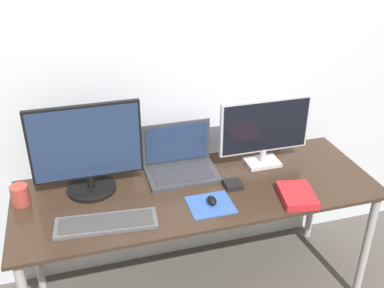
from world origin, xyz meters
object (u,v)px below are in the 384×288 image
object	(u,v)px
laptop	(180,161)
mug	(20,195)
mouse	(212,200)
monitor_left	(87,151)
keyboard	(106,223)
monitor_right	(265,130)
book	(297,195)
power_brick	(233,185)

from	to	relation	value
laptop	mug	size ratio (longest dim) A/B	3.80
mouse	mug	xyz separation A→B (m)	(-0.88, 0.26, 0.03)
monitor_left	laptop	world-z (taller)	monitor_left
keyboard	mug	xyz separation A→B (m)	(-0.38, 0.28, 0.04)
monitor_left	monitor_right	world-z (taller)	monitor_left
monitor_left	keyboard	distance (m)	0.38
keyboard	book	world-z (taller)	book
laptop	power_brick	size ratio (longest dim) A/B	4.31
monitor_left	mug	world-z (taller)	monitor_left
monitor_left	mouse	distance (m)	0.65
laptop	keyboard	xyz separation A→B (m)	(-0.44, -0.36, -0.05)
book	power_brick	world-z (taller)	book
mouse	power_brick	xyz separation A→B (m)	(0.15, 0.11, -0.01)
power_brick	book	bearing A→B (deg)	-34.20
mouse	book	size ratio (longest dim) A/B	0.28
monitor_right	power_brick	xyz separation A→B (m)	(-0.24, -0.18, -0.20)
book	power_brick	size ratio (longest dim) A/B	2.80
monitor_left	monitor_right	xyz separation A→B (m)	(0.94, 0.00, -0.02)
mouse	mug	size ratio (longest dim) A/B	0.69
book	mug	distance (m)	1.34
mug	book	bearing A→B (deg)	-14.15
laptop	mug	bearing A→B (deg)	-174.44
monitor_right	power_brick	bearing A→B (deg)	-143.68
laptop	keyboard	world-z (taller)	laptop
laptop	mouse	distance (m)	0.35
keyboard	mug	bearing A→B (deg)	143.66
book	monitor_left	bearing A→B (deg)	159.62
keyboard	power_brick	xyz separation A→B (m)	(0.66, 0.13, 0.01)
monitor_left	power_brick	bearing A→B (deg)	-14.21
monitor_right	power_brick	world-z (taller)	monitor_right
monitor_right	laptop	distance (m)	0.49
monitor_left	laptop	bearing A→B (deg)	5.88
power_brick	monitor_right	bearing A→B (deg)	36.32
power_brick	mug	bearing A→B (deg)	171.94
keyboard	mouse	xyz separation A→B (m)	(0.51, 0.02, 0.01)
book	mug	size ratio (longest dim) A/B	2.47
mouse	mug	distance (m)	0.92
book	mug	world-z (taller)	mug
monitor_left	monitor_right	distance (m)	0.94
monitor_right	laptop	xyz separation A→B (m)	(-0.46, 0.05, -0.15)
monitor_left	mouse	size ratio (longest dim) A/B	7.88
monitor_right	mouse	distance (m)	0.52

